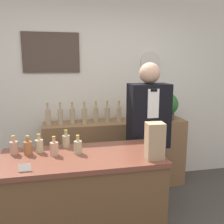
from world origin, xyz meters
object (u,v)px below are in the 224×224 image
Objects in this scene: potted_plant at (167,105)px; tape_dispenser at (157,156)px; shopkeeper at (148,141)px; paper_bag at (155,141)px.

potted_plant is 1.53m from tape_dispenser.
shopkeeper reaches higher than tape_dispenser.
potted_plant is at bearing 62.98° from tape_dispenser.
potted_plant is 1.22× the size of paper_bag.
paper_bag is at bearing 157.92° from tape_dispenser.
paper_bag is 0.13m from tape_dispenser.
paper_bag reaches higher than tape_dispenser.
potted_plant is at bearing 51.16° from shopkeeper.
tape_dispenser is at bearing -22.08° from paper_bag.
shopkeeper is 0.78m from paper_bag.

